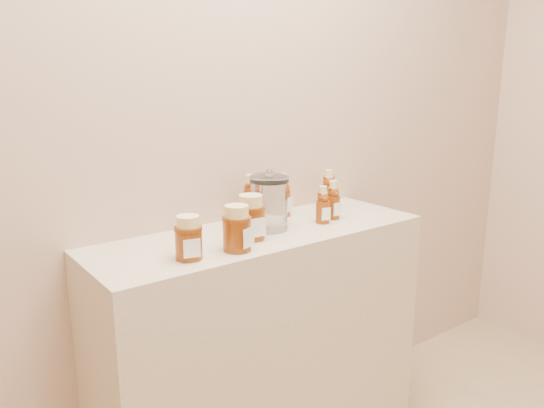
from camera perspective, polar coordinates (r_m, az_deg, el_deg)
wall_back at (r=1.90m, az=-4.77°, el=11.56°), size 3.50×0.02×2.70m
display_table at (r=1.99m, az=-1.03°, el=-15.53°), size 1.20×0.40×0.90m
bear_bottle_back_left at (r=1.91m, az=-2.29°, el=0.95°), size 0.09×0.09×0.20m
bear_bottle_back_mid at (r=1.99m, az=1.16°, el=1.30°), size 0.08×0.08×0.18m
bear_bottle_back_right at (r=2.12m, az=6.10°, el=1.86°), size 0.08×0.08×0.18m
bear_bottle_front_left at (r=1.90m, az=5.49°, el=0.19°), size 0.06×0.06×0.15m
bear_bottle_front_right at (r=1.97m, az=6.59°, el=0.71°), size 0.06×0.06×0.16m
honey_jar_left at (r=1.55m, az=-8.97°, el=-3.58°), size 0.10×0.10×0.13m
honey_jar_back at (r=1.71m, az=-2.28°, el=-1.43°), size 0.10×0.10×0.15m
honey_jar_front at (r=1.60m, az=-3.80°, el=-2.61°), size 0.11×0.11×0.14m
glass_canister at (r=1.81m, az=-0.31°, el=0.36°), size 0.14×0.14×0.21m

